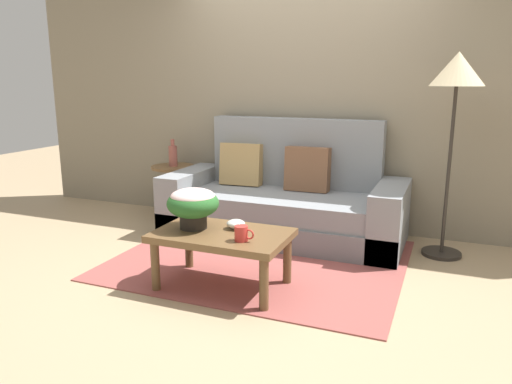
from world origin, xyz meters
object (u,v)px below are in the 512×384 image
Objects in this scene: coffee_mug at (242,233)px; table_vase at (173,155)px; snack_bowl at (236,224)px; potted_plant at (193,203)px; side_table at (174,182)px; floor_lamp at (457,84)px; coffee_table at (222,240)px; couch at (284,203)px.

table_vase reaches higher than coffee_mug.
potted_plant is at bearing -161.08° from snack_bowl.
potted_plant is at bearing -53.94° from side_table.
coffee_table is at bearing -137.94° from floor_lamp.
couch is 1.37m from potted_plant.
couch is at bearing 179.42° from floor_lamp.
floor_lamp is at bearing 37.69° from potted_plant.
floor_lamp is (2.76, -0.17, 1.05)m from side_table.
snack_bowl is at bearing -45.17° from table_vase.
floor_lamp reaches higher than coffee_mug.
floor_lamp is at bearing -3.49° from side_table.
coffee_table is 2.24m from floor_lamp.
side_table is 1.96× the size of table_vase.
coffee_mug is at bearing -57.30° from snack_bowl.
side_table is at bearing 136.68° from table_vase.
floor_lamp is 12.42× the size of snack_bowl.
snack_bowl is 0.47× the size of table_vase.
side_table is 4.11× the size of coffee_mug.
potted_plant is 2.77× the size of snack_bowl.
floor_lamp reaches higher than couch.
floor_lamp reaches higher than snack_bowl.
snack_bowl is (1.37, -1.37, 0.06)m from side_table.
potted_plant reaches higher than coffee_table.
coffee_table is at bearing -48.63° from table_vase.
coffee_mug is at bearing -46.69° from table_vase.
table_vase reaches higher than side_table.
couch is 2.36× the size of coffee_table.
coffee_table is 0.16m from snack_bowl.
couch reaches higher than side_table.
potted_plant is (-0.25, -1.32, 0.29)m from couch.
side_table is 4.18× the size of snack_bowl.
table_vase is (-1.30, 1.47, 0.33)m from coffee_table.
floor_lamp is (1.46, 1.31, 1.09)m from coffee_table.
coffee_table is at bearing -118.43° from snack_bowl.
snack_bowl is at bearing -139.22° from floor_lamp.
side_table is at bearing 131.40° from coffee_table.
table_vase is at bearing 176.67° from floor_lamp.
coffee_table is (-0.02, -1.33, 0.04)m from couch.
side_table is 1.51× the size of potted_plant.
couch is 1.32× the size of floor_lamp.
floor_lamp reaches higher than table_vase.
floor_lamp is 4.49× the size of potted_plant.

